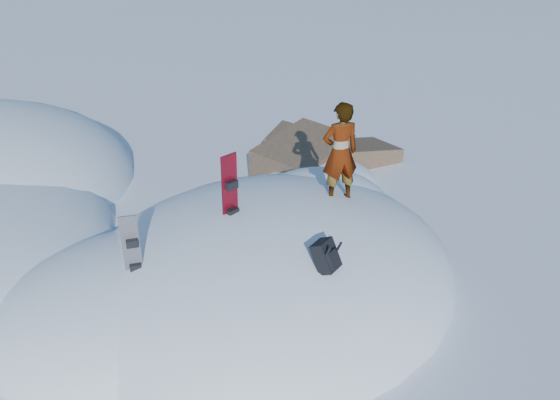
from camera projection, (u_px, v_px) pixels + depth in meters
ground at (267, 282)px, 9.49m from camera, size 120.00×120.00×0.00m
snow_mound at (251, 279)px, 9.57m from camera, size 8.00×6.00×3.00m
rock_outcrop at (316, 172)px, 13.63m from camera, size 4.68×4.41×1.68m
snowboard_red at (231, 201)px, 8.61m from camera, size 0.31×0.19×1.62m
snowboard_dark at (133, 257)px, 7.82m from camera, size 0.26×0.20×1.36m
backpack at (327, 256)px, 7.59m from camera, size 0.42×0.49×0.53m
person at (340, 153)px, 9.08m from camera, size 0.74×0.61×1.74m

